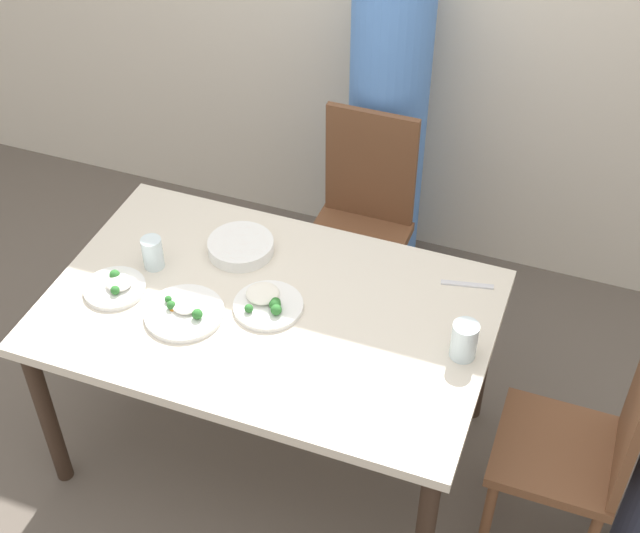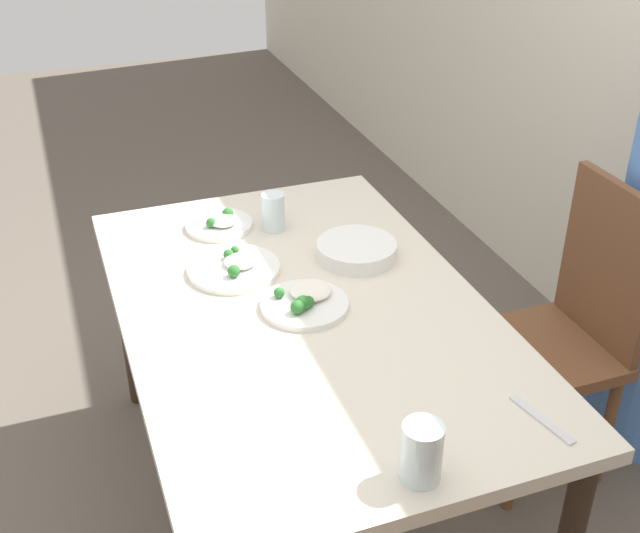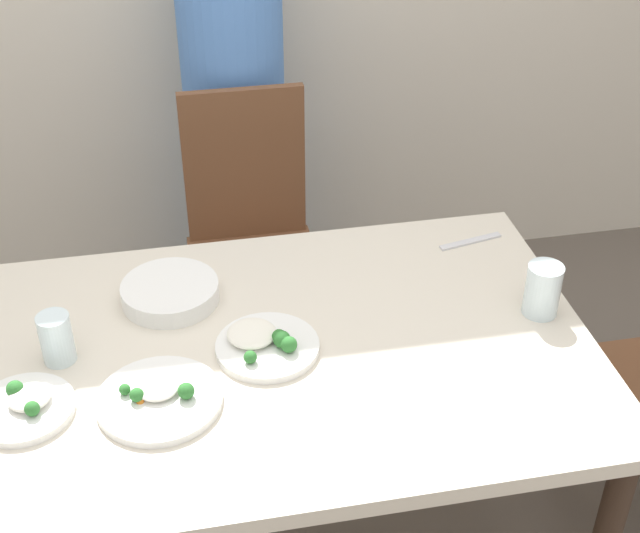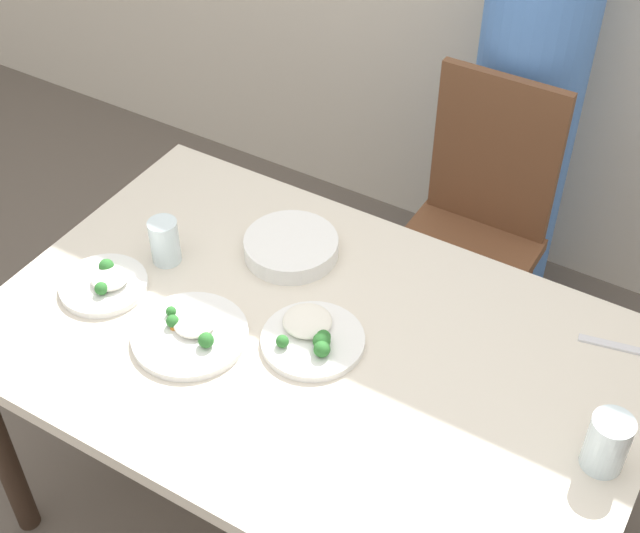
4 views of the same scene
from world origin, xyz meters
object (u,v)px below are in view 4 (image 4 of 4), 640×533
at_px(plate_rice_adult, 105,283).
at_px(glass_water_tall, 165,241).
at_px(chair_adult_spot, 472,227).
at_px(bowl_curry, 291,246).
at_px(person_adult, 525,107).

height_order(plate_rice_adult, glass_water_tall, glass_water_tall).
xyz_separation_m(chair_adult_spot, bowl_curry, (-0.26, -0.58, 0.24)).
distance_m(chair_adult_spot, bowl_curry, 0.68).
bearing_deg(bowl_curry, plate_rice_adult, -133.65).
xyz_separation_m(chair_adult_spot, person_adult, (0.00, 0.33, 0.24)).
bearing_deg(chair_adult_spot, glass_water_tall, -124.20).
bearing_deg(glass_water_tall, plate_rice_adult, -112.16).
xyz_separation_m(bowl_curry, plate_rice_adult, (-0.32, -0.33, -0.01)).
bearing_deg(bowl_curry, glass_water_tall, -145.23).
distance_m(person_adult, bowl_curry, 0.95).
height_order(bowl_curry, plate_rice_adult, plate_rice_adult).
bearing_deg(plate_rice_adult, chair_adult_spot, 57.66).
distance_m(bowl_curry, glass_water_tall, 0.31).
height_order(chair_adult_spot, plate_rice_adult, chair_adult_spot).
distance_m(chair_adult_spot, glass_water_tall, 0.96).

